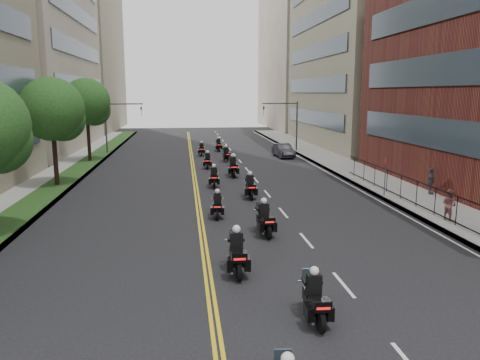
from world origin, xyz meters
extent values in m
cube|color=gray|center=(12.00, 25.00, 0.07)|extent=(4.00, 90.00, 0.15)
cube|color=gray|center=(-12.00, 25.00, 0.07)|extent=(4.00, 90.00, 0.15)
cube|color=#1B3B15|center=(-11.20, 25.00, 0.17)|extent=(2.00, 90.00, 0.04)
cube|color=#333F4C|center=(13.95, 17.00, 3.50)|extent=(0.12, 25.80, 1.80)
cube|color=#333F4C|center=(13.95, 17.00, 7.50)|extent=(0.12, 25.80, 1.80)
cube|color=#333F4C|center=(13.95, 17.00, 11.50)|extent=(0.12, 25.80, 1.80)
cube|color=gray|center=(21.50, 48.00, 15.00)|extent=(15.00, 28.00, 30.00)
cube|color=#333F4C|center=(13.95, 48.00, 3.50)|extent=(0.12, 24.08, 1.80)
cube|color=#333F4C|center=(13.95, 48.00, 7.50)|extent=(0.12, 24.08, 1.80)
cube|color=#333F4C|center=(13.95, 48.00, 11.50)|extent=(0.12, 24.08, 1.80)
cube|color=#333F4C|center=(13.95, 48.00, 15.50)|extent=(0.12, 24.08, 1.80)
cube|color=gray|center=(21.50, 78.00, 13.00)|extent=(15.00, 28.00, 26.00)
cube|color=#333F4C|center=(-13.95, 48.00, 3.50)|extent=(0.12, 24.08, 1.80)
cube|color=#333F4C|center=(-13.95, 48.00, 7.50)|extent=(0.12, 24.08, 1.80)
cube|color=#333F4C|center=(-13.95, 48.00, 11.50)|extent=(0.12, 24.08, 1.80)
cube|color=#333F4C|center=(-13.95, 48.00, 15.50)|extent=(0.12, 24.08, 1.80)
cube|color=gray|center=(-22.00, 78.00, 13.00)|extent=(16.00, 28.00, 26.00)
cube|color=black|center=(11.00, 12.00, 1.60)|extent=(0.05, 28.00, 0.05)
cube|color=black|center=(11.00, 12.00, 0.30)|extent=(0.05, 28.00, 0.05)
cylinder|color=black|center=(-11.20, 24.00, 2.55)|extent=(0.32, 0.32, 5.11)
sphere|color=#184818|center=(-11.20, 24.00, 5.47)|extent=(4.40, 4.40, 4.40)
sphere|color=#184818|center=(-10.60, 24.40, 4.75)|extent=(3.08, 3.08, 3.08)
cylinder|color=black|center=(-11.20, 36.00, 2.69)|extent=(0.32, 0.32, 5.39)
sphere|color=#184818|center=(-11.20, 36.00, 5.78)|extent=(4.40, 4.40, 4.40)
sphere|color=#184818|center=(-10.60, 36.40, 5.00)|extent=(3.08, 3.08, 3.08)
cylinder|color=#3F3F44|center=(10.50, 42.00, 2.80)|extent=(0.18, 0.18, 5.60)
cylinder|color=#3F3F44|center=(8.50, 42.00, 5.40)|extent=(4.00, 0.14, 0.14)
imported|color=black|center=(6.70, 42.00, 4.60)|extent=(0.16, 0.20, 1.00)
cylinder|color=#3F3F44|center=(-10.50, 42.00, 2.80)|extent=(0.18, 0.18, 5.60)
cylinder|color=#3F3F44|center=(-8.50, 42.00, 5.40)|extent=(4.00, 0.14, 0.14)
imported|color=black|center=(-6.70, 42.00, 4.60)|extent=(0.16, 0.20, 1.00)
sphere|color=silver|center=(-0.31, -1.68, 1.49)|extent=(0.28, 0.28, 0.28)
cylinder|color=black|center=(1.46, 1.90, 0.33)|extent=(0.15, 0.66, 0.66)
cylinder|color=black|center=(1.48, 3.44, 0.33)|extent=(0.15, 0.66, 0.66)
cube|color=black|center=(1.47, 2.67, 0.60)|extent=(0.43, 1.31, 0.39)
cube|color=silver|center=(1.47, 2.72, 0.38)|extent=(0.38, 0.54, 0.29)
cube|color=black|center=(1.46, 1.90, 0.83)|extent=(0.51, 0.41, 0.31)
cube|color=red|center=(1.45, 1.69, 0.81)|extent=(0.39, 0.04, 0.07)
cube|color=black|center=(1.47, 2.72, 1.08)|extent=(0.43, 0.28, 0.60)
sphere|color=silver|center=(1.47, 2.73, 1.49)|extent=(0.28, 0.28, 0.28)
cylinder|color=black|center=(-0.38, 5.77, 0.36)|extent=(0.16, 0.73, 0.73)
cylinder|color=black|center=(-0.36, 7.48, 0.36)|extent=(0.16, 0.73, 0.73)
cube|color=black|center=(-0.37, 6.62, 0.66)|extent=(0.47, 1.45, 0.43)
cube|color=silver|center=(-0.37, 6.68, 0.42)|extent=(0.41, 0.59, 0.32)
cube|color=black|center=(-0.38, 5.77, 0.92)|extent=(0.56, 0.46, 0.34)
cube|color=red|center=(-0.38, 5.54, 0.90)|extent=(0.43, 0.04, 0.07)
cube|color=black|center=(-0.37, 6.68, 1.20)|extent=(0.47, 0.31, 0.66)
sphere|color=silver|center=(-0.37, 6.69, 1.65)|extent=(0.31, 0.31, 0.31)
cylinder|color=black|center=(1.52, 10.38, 0.35)|extent=(0.20, 0.72, 0.71)
cylinder|color=black|center=(1.39, 12.03, 0.35)|extent=(0.20, 0.72, 0.71)
cube|color=black|center=(1.45, 11.21, 0.64)|extent=(0.54, 1.43, 0.42)
cube|color=silver|center=(1.45, 11.26, 0.41)|extent=(0.44, 0.60, 0.31)
cube|color=black|center=(1.52, 10.38, 0.89)|extent=(0.57, 0.48, 0.33)
cube|color=red|center=(1.53, 10.16, 0.87)|extent=(0.42, 0.06, 0.07)
cube|color=black|center=(1.45, 11.26, 1.16)|extent=(0.48, 0.32, 0.64)
sphere|color=silver|center=(1.45, 11.27, 1.60)|extent=(0.30, 0.30, 0.30)
cylinder|color=black|center=(-0.56, 13.89, 0.31)|extent=(0.18, 0.63, 0.62)
cylinder|color=black|center=(-0.44, 15.34, 0.31)|extent=(0.18, 0.63, 0.62)
cube|color=black|center=(-0.50, 14.62, 0.56)|extent=(0.48, 1.25, 0.36)
cube|color=silver|center=(-0.50, 14.66, 0.35)|extent=(0.39, 0.53, 0.27)
cube|color=black|center=(-0.56, 13.89, 0.78)|extent=(0.50, 0.42, 0.29)
cube|color=red|center=(-0.58, 13.70, 0.76)|extent=(0.36, 0.06, 0.06)
cube|color=black|center=(-0.50, 14.66, 1.02)|extent=(0.42, 0.29, 0.56)
sphere|color=silver|center=(-0.50, 14.67, 1.40)|extent=(0.26, 0.26, 0.26)
cylinder|color=black|center=(1.88, 18.21, 0.35)|extent=(0.16, 0.69, 0.69)
cylinder|color=black|center=(1.92, 19.83, 0.35)|extent=(0.16, 0.69, 0.69)
cube|color=black|center=(1.90, 19.02, 0.63)|extent=(0.46, 1.38, 0.41)
cube|color=silver|center=(1.90, 19.07, 0.40)|extent=(0.40, 0.57, 0.30)
cube|color=black|center=(1.88, 18.21, 0.87)|extent=(0.54, 0.44, 0.33)
cube|color=red|center=(1.87, 18.00, 0.85)|extent=(0.41, 0.04, 0.07)
cube|color=black|center=(1.90, 19.07, 1.14)|extent=(0.45, 0.30, 0.63)
sphere|color=silver|center=(1.90, 19.08, 1.56)|extent=(0.29, 0.29, 0.29)
cylinder|color=black|center=(-0.18, 22.05, 0.33)|extent=(0.17, 0.67, 0.66)
cylinder|color=black|center=(-0.10, 23.60, 0.33)|extent=(0.17, 0.67, 0.66)
cube|color=black|center=(-0.14, 22.82, 0.60)|extent=(0.48, 1.33, 0.39)
cube|color=silver|center=(-0.14, 22.87, 0.38)|extent=(0.40, 0.55, 0.29)
cube|color=black|center=(-0.18, 22.05, 0.83)|extent=(0.52, 0.43, 0.31)
cube|color=red|center=(-0.20, 21.84, 0.81)|extent=(0.39, 0.05, 0.07)
cube|color=black|center=(-0.14, 22.87, 1.09)|extent=(0.44, 0.29, 0.60)
sphere|color=silver|center=(-0.14, 22.88, 1.49)|extent=(0.28, 0.28, 0.28)
cylinder|color=black|center=(1.61, 25.95, 0.37)|extent=(0.16, 0.74, 0.74)
cylinder|color=black|center=(1.64, 27.69, 0.37)|extent=(0.16, 0.74, 0.74)
cube|color=black|center=(1.62, 26.82, 0.67)|extent=(0.48, 1.47, 0.43)
cube|color=silver|center=(1.62, 26.87, 0.42)|extent=(0.42, 0.60, 0.33)
cube|color=black|center=(1.61, 25.95, 0.93)|extent=(0.57, 0.46, 0.35)
cube|color=red|center=(1.61, 25.72, 0.91)|extent=(0.43, 0.04, 0.08)
cube|color=black|center=(1.62, 26.87, 1.21)|extent=(0.48, 0.31, 0.67)
sphere|color=silver|center=(1.62, 26.88, 1.67)|extent=(0.31, 0.31, 0.31)
cylinder|color=black|center=(-0.23, 30.42, 0.32)|extent=(0.19, 0.64, 0.63)
cylinder|color=black|center=(-0.09, 31.91, 0.32)|extent=(0.19, 0.64, 0.63)
cube|color=black|center=(-0.16, 31.16, 0.58)|extent=(0.51, 1.29, 0.37)
cube|color=silver|center=(-0.15, 31.21, 0.36)|extent=(0.40, 0.54, 0.28)
cube|color=black|center=(-0.23, 30.42, 0.80)|extent=(0.52, 0.44, 0.30)
cube|color=red|center=(-0.25, 30.22, 0.78)|extent=(0.37, 0.06, 0.07)
cube|color=black|center=(-0.15, 31.21, 1.05)|extent=(0.43, 0.30, 0.58)
sphere|color=silver|center=(-0.15, 31.22, 1.44)|extent=(0.27, 0.27, 0.27)
cylinder|color=black|center=(1.94, 34.35, 0.32)|extent=(0.22, 0.66, 0.65)
cylinder|color=black|center=(1.75, 35.86, 0.32)|extent=(0.22, 0.66, 0.65)
cube|color=black|center=(1.85, 35.11, 0.59)|extent=(0.56, 1.33, 0.38)
cube|color=silver|center=(1.84, 35.15, 0.37)|extent=(0.43, 0.57, 0.29)
cube|color=black|center=(1.94, 34.35, 0.82)|extent=(0.54, 0.46, 0.31)
cube|color=red|center=(1.97, 34.15, 0.80)|extent=(0.38, 0.08, 0.07)
cube|color=black|center=(1.84, 35.15, 1.07)|extent=(0.45, 0.32, 0.59)
sphere|color=silver|center=(1.84, 35.16, 1.47)|extent=(0.28, 0.28, 0.28)
cylinder|color=black|center=(-0.40, 38.94, 0.31)|extent=(0.17, 0.64, 0.63)
cylinder|color=black|center=(-0.31, 40.42, 0.31)|extent=(0.17, 0.64, 0.63)
cube|color=black|center=(-0.36, 39.68, 0.57)|extent=(0.46, 1.27, 0.37)
cube|color=silver|center=(-0.36, 39.73, 0.36)|extent=(0.38, 0.53, 0.28)
cube|color=black|center=(-0.40, 38.94, 0.79)|extent=(0.50, 0.42, 0.30)
cube|color=red|center=(-0.42, 38.75, 0.78)|extent=(0.37, 0.05, 0.06)
cube|color=black|center=(-0.36, 39.73, 1.04)|extent=(0.42, 0.28, 0.57)
sphere|color=silver|center=(-0.36, 39.74, 1.42)|extent=(0.27, 0.27, 0.27)
cylinder|color=black|center=(1.73, 42.53, 0.33)|extent=(0.15, 0.66, 0.66)
cylinder|color=black|center=(1.69, 44.08, 0.33)|extent=(0.15, 0.66, 0.66)
cube|color=black|center=(1.71, 43.30, 0.60)|extent=(0.44, 1.32, 0.39)
cube|color=silver|center=(1.71, 43.35, 0.38)|extent=(0.38, 0.54, 0.29)
cube|color=black|center=(1.73, 42.53, 0.83)|extent=(0.51, 0.42, 0.31)
cube|color=red|center=(1.73, 42.33, 0.81)|extent=(0.39, 0.04, 0.07)
cube|color=black|center=(1.71, 43.35, 1.09)|extent=(0.43, 0.28, 0.60)
sphere|color=silver|center=(1.71, 43.36, 1.49)|extent=(0.28, 0.28, 0.28)
imported|color=black|center=(8.00, 37.41, 0.69)|extent=(1.76, 4.29, 1.38)
imported|color=brown|center=(11.20, 12.01, 0.96)|extent=(0.86, 0.96, 1.62)
imported|color=#44434B|center=(13.50, 17.98, 1.01)|extent=(0.79, 1.09, 1.72)
camera|label=1|loc=(-2.23, -9.81, 6.60)|focal=35.00mm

